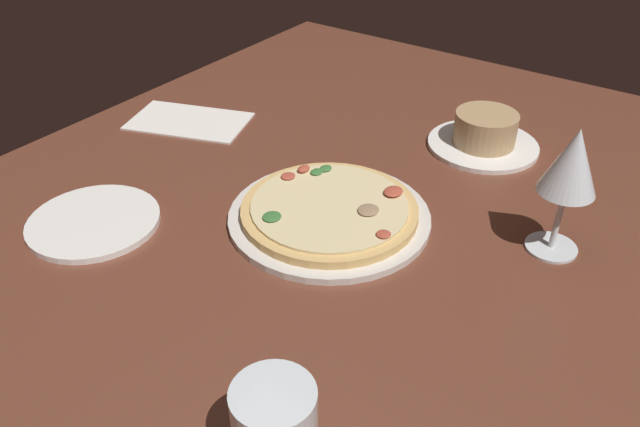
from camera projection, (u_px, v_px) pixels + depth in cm
name	position (u px, v px, depth cm)	size (l,w,h in cm)	color
dining_table	(310.00, 256.00, 85.14)	(150.00, 110.00, 4.00)	brown
pizza_main	(330.00, 213.00, 88.00)	(27.95, 27.95, 3.34)	silver
ramekin_on_saucer	(484.00, 134.00, 104.68)	(18.11, 18.11, 6.09)	white
wine_glass_near	(572.00, 166.00, 76.30)	(7.08, 7.08, 17.36)	silver
side_plate	(94.00, 222.00, 87.51)	(17.90, 17.90, 0.90)	white
paper_menu	(189.00, 121.00, 113.75)	(12.09, 20.52, 0.30)	white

